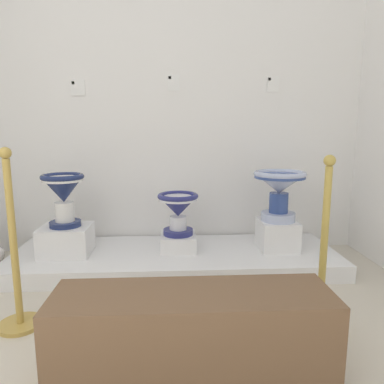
% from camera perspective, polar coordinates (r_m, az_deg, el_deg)
% --- Properties ---
extents(wall_back, '(3.58, 0.06, 3.30)m').
position_cam_1_polar(wall_back, '(3.31, -3.05, 19.28)').
color(wall_back, white).
rests_on(wall_back, ground_plane).
extents(display_platform, '(2.63, 0.85, 0.13)m').
position_cam_1_polar(display_platform, '(2.98, -2.73, -10.57)').
color(display_platform, white).
rests_on(display_platform, ground_plane).
extents(plinth_block_leftmost, '(0.38, 0.33, 0.23)m').
position_cam_1_polar(plinth_block_leftmost, '(3.02, -19.51, -7.28)').
color(plinth_block_leftmost, white).
rests_on(plinth_block_leftmost, display_platform).
extents(antique_toilet_leftmost, '(0.33, 0.33, 0.42)m').
position_cam_1_polar(antique_toilet_leftmost, '(2.94, -19.95, 0.07)').
color(antique_toilet_leftmost, navy).
rests_on(antique_toilet_leftmost, plinth_block_leftmost).
extents(plinth_block_pale_glazed, '(0.29, 0.30, 0.13)m').
position_cam_1_polar(plinth_block_pale_glazed, '(2.97, -2.22, -8.00)').
color(plinth_block_pale_glazed, white).
rests_on(plinth_block_pale_glazed, display_platform).
extents(antique_toilet_pale_glazed, '(0.33, 0.33, 0.34)m').
position_cam_1_polar(antique_toilet_pale_glazed, '(2.89, -2.26, -2.46)').
color(antique_toilet_pale_glazed, navy).
rests_on(antique_toilet_pale_glazed, plinth_block_pale_glazed).
extents(plinth_block_tall_cobalt, '(0.30, 0.31, 0.24)m').
position_cam_1_polar(plinth_block_tall_cobalt, '(3.06, 13.52, -6.66)').
color(plinth_block_tall_cobalt, white).
rests_on(plinth_block_tall_cobalt, display_platform).
extents(antique_toilet_tall_cobalt, '(0.42, 0.42, 0.41)m').
position_cam_1_polar(antique_toilet_tall_cobalt, '(2.97, 13.84, 0.90)').
color(antique_toilet_tall_cobalt, silver).
rests_on(antique_toilet_tall_cobalt, plinth_block_tall_cobalt).
extents(info_placard_first, '(0.12, 0.01, 0.13)m').
position_cam_1_polar(info_placard_first, '(3.35, -17.86, 15.66)').
color(info_placard_first, white).
extents(info_placard_second, '(0.10, 0.01, 0.14)m').
position_cam_1_polar(info_placard_second, '(3.26, -2.99, 17.15)').
color(info_placard_second, white).
extents(info_placard_third, '(0.11, 0.01, 0.14)m').
position_cam_1_polar(info_placard_third, '(3.38, 12.86, 16.57)').
color(info_placard_third, white).
extents(stanchion_post_near_left, '(0.24, 0.24, 1.02)m').
position_cam_1_polar(stanchion_post_near_left, '(2.26, -26.38, -11.67)').
color(stanchion_post_near_left, '#BC9844').
rests_on(stanchion_post_near_left, ground_plane).
extents(stanchion_post_near_right, '(0.28, 0.28, 0.98)m').
position_cam_1_polar(stanchion_post_near_right, '(2.19, 20.07, -13.30)').
color(stanchion_post_near_right, '#B69A43').
rests_on(stanchion_post_near_right, ground_plane).
extents(museum_bench, '(1.25, 0.36, 0.40)m').
position_cam_1_polar(museum_bench, '(1.73, 0.14, -21.80)').
color(museum_bench, brown).
rests_on(museum_bench, ground_plane).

